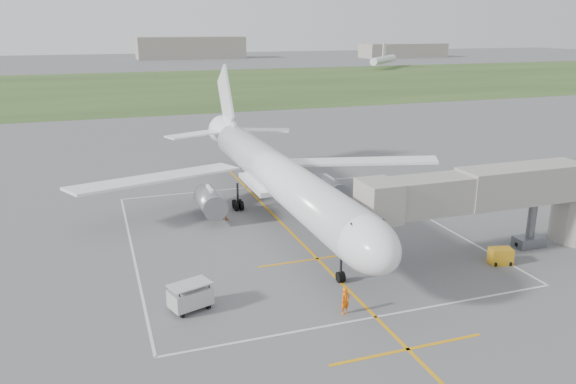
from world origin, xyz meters
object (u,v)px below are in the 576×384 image
object	(u,v)px
gpu_unit	(501,256)
ramp_worker_wing	(224,210)
baggage_cart	(190,296)
ramp_worker_nose	(345,301)
airliner	(276,174)
jet_bridge	(513,196)

from	to	relation	value
gpu_unit	ramp_worker_wing	bearing A→B (deg)	150.76
baggage_cart	ramp_worker_wing	bearing A→B (deg)	51.55
gpu_unit	ramp_worker_nose	world-z (taller)	ramp_worker_nose
airliner	jet_bridge	bearing A→B (deg)	-42.19
baggage_cart	ramp_worker_nose	bearing A→B (deg)	-40.79
airliner	ramp_worker_wing	distance (m)	6.17
jet_bridge	ramp_worker_wing	size ratio (longest dim) A/B	12.67
jet_bridge	baggage_cart	world-z (taller)	jet_bridge
airliner	gpu_unit	size ratio (longest dim) A/B	24.00
gpu_unit	airliner	bearing A→B (deg)	143.71
airliner	gpu_unit	distance (m)	21.44
ramp_worker_nose	jet_bridge	bearing A→B (deg)	-1.13
jet_bridge	ramp_worker_nose	size ratio (longest dim) A/B	12.76
gpu_unit	jet_bridge	bearing A→B (deg)	56.22
baggage_cart	gpu_unit	bearing A→B (deg)	-19.97
jet_bridge	ramp_worker_nose	world-z (taller)	jet_bridge
ramp_worker_wing	jet_bridge	bearing A→B (deg)	-177.93
ramp_worker_nose	gpu_unit	bearing A→B (deg)	-6.13
airliner	ramp_worker_nose	bearing A→B (deg)	-94.87
airliner	ramp_worker_wing	size ratio (longest dim) A/B	25.31
gpu_unit	baggage_cart	bearing A→B (deg)	-166.70
gpu_unit	ramp_worker_nose	size ratio (longest dim) A/B	1.06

